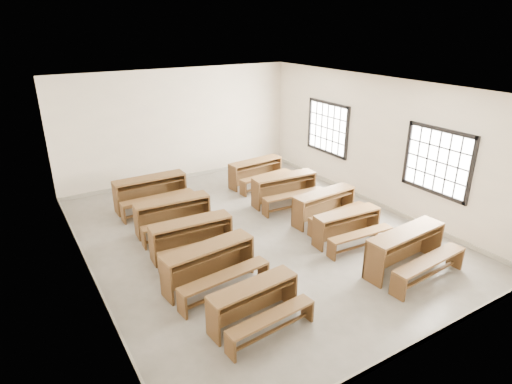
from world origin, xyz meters
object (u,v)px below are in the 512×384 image
desk_set_0 (255,302)px  desk_set_7 (325,204)px  desk_set_3 (173,213)px  desk_set_1 (210,263)px  desk_set_6 (348,225)px  desk_set_8 (285,187)px  desk_set_4 (151,190)px  desk_set_5 (407,248)px  desk_set_9 (257,171)px  desk_set_2 (192,236)px

desk_set_0 → desk_set_7: desk_set_7 is taller
desk_set_3 → desk_set_7: bearing=-20.2°
desk_set_1 → desk_set_6: size_ratio=1.15×
desk_set_6 → desk_set_7: bearing=80.1°
desk_set_8 → desk_set_4: bearing=157.1°
desk_set_5 → desk_set_3: bearing=125.2°
desk_set_3 → desk_set_8: size_ratio=0.98×
desk_set_3 → desk_set_6: (2.96, -2.41, -0.04)m
desk_set_1 → desk_set_3: size_ratio=1.05×
desk_set_5 → desk_set_6: size_ratio=1.18×
desk_set_3 → desk_set_4: size_ratio=0.95×
desk_set_0 → desk_set_1: 1.31m
desk_set_9 → desk_set_4: bearing=174.6°
desk_set_1 → desk_set_5: size_ratio=0.97×
desk_set_6 → desk_set_7: (0.24, 1.03, 0.03)m
desk_set_0 → desk_set_6: desk_set_6 is taller
desk_set_5 → desk_set_7: size_ratio=1.09×
desk_set_6 → desk_set_8: bearing=92.2°
desk_set_3 → desk_set_4: desk_set_4 is taller
desk_set_0 → desk_set_1: (-0.13, 1.30, 0.05)m
desk_set_2 → desk_set_9: size_ratio=0.99×
desk_set_1 → desk_set_3: bearing=78.3°
desk_set_5 → desk_set_7: desk_set_5 is taller
desk_set_0 → desk_set_5: size_ratio=0.85×
desk_set_3 → desk_set_7: desk_set_3 is taller
desk_set_2 → desk_set_3: desk_set_3 is taller
desk_set_1 → desk_set_9: 5.09m
desk_set_3 → desk_set_7: 3.48m
desk_set_2 → desk_set_0: bearing=-87.9°
desk_set_9 → desk_set_7: bearing=-93.4°
desk_set_5 → desk_set_9: 5.33m
desk_set_0 → desk_set_8: 4.77m
desk_set_3 → desk_set_9: (3.09, 1.51, -0.01)m
desk_set_2 → desk_set_4: bearing=91.2°
desk_set_1 → desk_set_6: (3.19, -0.06, -0.05)m
desk_set_0 → desk_set_1: size_ratio=0.87×
desk_set_3 → desk_set_4: bearing=93.2°
desk_set_7 → desk_set_8: size_ratio=0.96×
desk_set_5 → desk_set_2: bearing=136.7°
desk_set_3 → desk_set_8: bearing=2.6°
desk_set_2 → desk_set_4: 2.71m
desk_set_1 → desk_set_8: size_ratio=1.02×
desk_set_5 → desk_set_8: bearing=87.7°
desk_set_6 → desk_set_5: bearing=-79.8°
desk_set_2 → desk_set_8: bearing=23.8°
desk_set_8 → desk_set_9: bearing=90.9°
desk_set_1 → desk_set_9: bearing=43.2°
desk_set_6 → desk_set_8: size_ratio=0.89×
desk_set_7 → desk_set_5: bearing=-95.8°
desk_set_5 → desk_set_8: (-0.12, 3.79, -0.02)m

